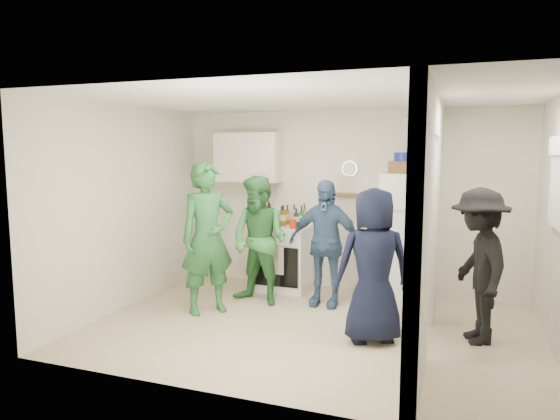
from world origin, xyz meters
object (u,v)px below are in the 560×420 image
at_px(person_navy, 373,266).
at_px(wicker_basket, 403,167).
at_px(yellow_cup_stack_top, 429,164).
at_px(person_denim, 325,243).
at_px(stove, 283,257).
at_px(person_green_center, 259,240).
at_px(fridge, 409,239).
at_px(person_green_left, 208,238).
at_px(person_nook, 479,266).
at_px(blue_bowl, 403,157).

bearing_deg(person_navy, wicker_basket, -119.58).
xyz_separation_m(yellow_cup_stack_top, person_denim, (-1.20, -0.37, -0.99)).
distance_m(stove, person_green_center, 0.80).
height_order(fridge, person_denim, fridge).
distance_m(person_green_left, person_nook, 3.03).
height_order(yellow_cup_stack_top, person_navy, yellow_cup_stack_top).
distance_m(person_denim, person_navy, 1.28).
relative_size(fridge, blue_bowl, 6.94).
bearing_deg(stove, yellow_cup_stack_top, -3.83).
bearing_deg(fridge, person_nook, -54.64).
relative_size(wicker_basket, person_navy, 0.22).
distance_m(wicker_basket, blue_bowl, 0.13).
bearing_deg(person_green_center, person_nook, 3.00).
height_order(person_navy, person_nook, same).
distance_m(yellow_cup_stack_top, person_green_center, 2.30).
distance_m(stove, blue_bowl, 2.15).
bearing_deg(person_denim, blue_bowl, 32.24).
distance_m(person_navy, person_nook, 1.07).
height_order(person_green_left, person_navy, person_green_left).
xyz_separation_m(fridge, blue_bowl, (-0.10, 0.05, 1.04)).
relative_size(wicker_basket, blue_bowl, 1.46).
distance_m(wicker_basket, person_nook, 1.76).
xyz_separation_m(person_green_left, person_green_center, (0.45, 0.54, -0.09)).
height_order(blue_bowl, person_green_center, blue_bowl).
bearing_deg(fridge, person_green_center, -158.98).
height_order(yellow_cup_stack_top, person_green_center, yellow_cup_stack_top).
distance_m(wicker_basket, person_navy, 1.81).
xyz_separation_m(fridge, person_navy, (-0.21, -1.48, -0.04)).
distance_m(fridge, blue_bowl, 1.04).
height_order(stove, person_denim, person_denim).
relative_size(person_green_center, person_denim, 1.02).
bearing_deg(blue_bowl, person_denim, -149.49).
height_order(fridge, person_green_left, person_green_left).
relative_size(stove, yellow_cup_stack_top, 3.63).
xyz_separation_m(person_green_center, person_denim, (0.80, 0.21, -0.02)).
height_order(wicker_basket, person_green_left, person_green_left).
bearing_deg(person_green_center, yellow_cup_stack_top, 28.98).
bearing_deg(person_green_left, wicker_basket, -17.32).
bearing_deg(stove, person_navy, -45.07).
bearing_deg(person_navy, fridge, -123.53).
bearing_deg(yellow_cup_stack_top, person_denim, -162.90).
bearing_deg(stove, wicker_basket, 0.71).
relative_size(yellow_cup_stack_top, person_denim, 0.16).
distance_m(stove, yellow_cup_stack_top, 2.36).
xyz_separation_m(person_denim, person_nook, (1.78, -0.65, -0.00)).
xyz_separation_m(person_denim, person_navy, (0.77, -1.01, -0.00)).
xyz_separation_m(yellow_cup_stack_top, person_navy, (-0.43, -1.38, -1.00)).
distance_m(fridge, person_denim, 1.09).
relative_size(fridge, person_nook, 1.05).
xyz_separation_m(wicker_basket, yellow_cup_stack_top, (0.32, -0.15, 0.05)).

